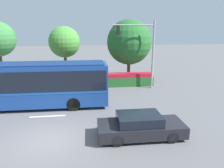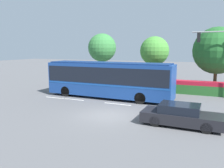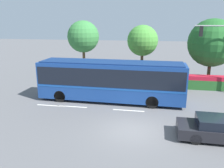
{
  "view_description": "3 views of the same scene",
  "coord_description": "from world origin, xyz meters",
  "px_view_note": "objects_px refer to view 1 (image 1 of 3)",
  "views": [
    {
      "loc": [
        2.11,
        -10.23,
        5.74
      ],
      "look_at": [
        3.81,
        3.17,
        2.17
      ],
      "focal_mm": 32.9,
      "sensor_mm": 36.0,
      "label": 1
    },
    {
      "loc": [
        6.54,
        -14.26,
        4.64
      ],
      "look_at": [
        -0.98,
        2.86,
        1.75
      ],
      "focal_mm": 36.83,
      "sensor_mm": 36.0,
      "label": 2
    },
    {
      "loc": [
        1.1,
        -13.08,
        6.53
      ],
      "look_at": [
        -1.95,
        3.46,
        1.97
      ],
      "focal_mm": 36.92,
      "sensor_mm": 36.0,
      "label": 3
    }
  ],
  "objects_px": {
    "city_bus": "(26,83)",
    "street_tree_centre": "(64,42)",
    "street_tree_right": "(129,42)",
    "traffic_light_pole": "(143,46)",
    "sedan_foreground": "(140,126)"
  },
  "relations": [
    {
      "from": "city_bus",
      "to": "street_tree_right",
      "type": "distance_m",
      "value": 11.82
    },
    {
      "from": "city_bus",
      "to": "traffic_light_pole",
      "type": "height_order",
      "value": "traffic_light_pole"
    },
    {
      "from": "city_bus",
      "to": "traffic_light_pole",
      "type": "relative_size",
      "value": 1.83
    },
    {
      "from": "street_tree_centre",
      "to": "city_bus",
      "type": "bearing_deg",
      "value": -101.91
    },
    {
      "from": "city_bus",
      "to": "traffic_light_pole",
      "type": "distance_m",
      "value": 11.08
    },
    {
      "from": "street_tree_centre",
      "to": "sedan_foreground",
      "type": "bearing_deg",
      "value": -70.68
    },
    {
      "from": "city_bus",
      "to": "street_tree_centre",
      "type": "xyz_separation_m",
      "value": [
        2.04,
        9.67,
        2.42
      ]
    },
    {
      "from": "city_bus",
      "to": "street_tree_centre",
      "type": "height_order",
      "value": "street_tree_centre"
    },
    {
      "from": "city_bus",
      "to": "sedan_foreground",
      "type": "relative_size",
      "value": 2.57
    },
    {
      "from": "street_tree_centre",
      "to": "street_tree_right",
      "type": "xyz_separation_m",
      "value": [
        7.21,
        -2.76,
        0.09
      ]
    },
    {
      "from": "street_tree_centre",
      "to": "street_tree_right",
      "type": "bearing_deg",
      "value": -20.97
    },
    {
      "from": "traffic_light_pole",
      "to": "street_tree_right",
      "type": "relative_size",
      "value": 0.96
    },
    {
      "from": "city_bus",
      "to": "street_tree_centre",
      "type": "bearing_deg",
      "value": -101.15
    },
    {
      "from": "traffic_light_pole",
      "to": "street_tree_centre",
      "type": "height_order",
      "value": "traffic_light_pole"
    },
    {
      "from": "street_tree_centre",
      "to": "street_tree_right",
      "type": "height_order",
      "value": "street_tree_right"
    }
  ]
}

